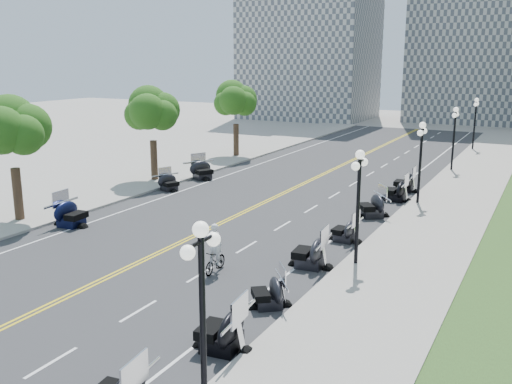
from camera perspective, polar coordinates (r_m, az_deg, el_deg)
The scene contains 46 objects.
ground at distance 25.93m, azimuth -11.54°, elevation -6.88°, with size 160.00×160.00×0.00m, color gray.
road at distance 33.84m, azimuth -0.79°, elevation -1.83°, with size 16.00×90.00×0.01m, color #333335.
centerline_yellow_a at distance 33.89m, azimuth -0.97°, elevation -1.79°, with size 0.12×90.00×0.00m, color yellow.
centerline_yellow_b at distance 33.78m, azimuth -0.61°, elevation -1.84°, with size 0.12×90.00×0.00m, color yellow.
edge_line_north at distance 31.38m, azimuth 9.53°, elevation -3.21°, with size 0.12×90.00×0.00m, color white.
edge_line_south at distance 37.24m, azimuth -9.46°, elevation -0.59°, with size 0.12×90.00×0.00m, color white.
lane_dash_4 at distance 18.63m, azimuth -19.77°, elevation -15.74°, with size 0.12×2.00×0.00m, color white.
lane_dash_5 at distance 21.18m, azimuth -11.66°, elevation -11.56°, with size 0.12×2.00×0.00m, color white.
lane_dash_6 at distance 24.12m, azimuth -5.58°, elevation -8.19°, with size 0.12×2.00×0.00m, color white.
lane_dash_7 at distance 27.33m, azimuth -0.94°, elevation -5.52°, with size 0.12×2.00×0.00m, color white.
lane_dash_8 at distance 30.73m, azimuth 2.66°, elevation -3.39°, with size 0.12×2.00×0.00m, color white.
lane_dash_9 at distance 34.25m, azimuth 5.53°, elevation -1.69°, with size 0.12×2.00×0.00m, color white.
lane_dash_10 at distance 37.88m, azimuth 7.85°, elevation -0.30°, with size 0.12×2.00×0.00m, color white.
lane_dash_11 at distance 41.57m, azimuth 9.76°, elevation 0.84°, with size 0.12×2.00×0.00m, color white.
lane_dash_12 at distance 45.31m, azimuth 11.35°, elevation 1.79°, with size 0.12×2.00×0.00m, color white.
lane_dash_13 at distance 49.09m, azimuth 12.71°, elevation 2.60°, with size 0.12×2.00×0.00m, color white.
lane_dash_14 at distance 52.91m, azimuth 13.87°, elevation 3.29°, with size 0.12×2.00×0.00m, color white.
lane_dash_15 at distance 56.75m, azimuth 14.87°, elevation 3.89°, with size 0.12×2.00×0.00m, color white.
lane_dash_16 at distance 60.61m, azimuth 15.75°, elevation 4.40°, with size 0.12×2.00×0.00m, color white.
lane_dash_17 at distance 64.49m, azimuth 16.53°, elevation 4.86°, with size 0.12×2.00×0.00m, color white.
lane_dash_18 at distance 68.38m, azimuth 17.21°, elevation 5.26°, with size 0.12×2.00×0.00m, color white.
lane_dash_19 at distance 72.29m, azimuth 17.83°, elevation 5.62°, with size 0.12×2.00×0.00m, color white.
sidewalk_north at distance 30.40m, azimuth 16.89°, elevation -4.03°, with size 5.00×90.00×0.15m, color #9E9991.
sidewalk_south at distance 39.80m, azimuth -14.17°, elevation 0.17°, with size 5.00×90.00×0.15m, color #9E9991.
distant_block_a at distance 87.52m, azimuth 5.44°, elevation 15.93°, with size 18.00×14.00×26.00m, color gray.
distant_block_b at distance 87.66m, azimuth 21.07°, elevation 16.45°, with size 16.00×12.00×30.00m, color gray.
street_lamp_1 at distance 14.23m, azimuth -5.35°, elevation -12.64°, with size 0.50×1.20×4.90m, color black, non-canonical shape.
street_lamp_2 at distance 24.54m, azimuth 10.15°, elevation -1.60°, with size 0.50×1.20×4.90m, color black, non-canonical shape.
street_lamp_3 at distance 35.91m, azimuth 16.09°, elevation 2.78°, with size 0.50×1.20×4.90m, color black, non-canonical shape.
street_lamp_4 at distance 47.60m, azimuth 19.16°, elevation 5.02°, with size 0.50×1.20×4.90m, color black, non-canonical shape.
street_lamp_5 at distance 59.41m, azimuth 21.02°, elevation 6.37°, with size 0.50×1.20×4.90m, color black, non-canonical shape.
tree_2 at distance 33.23m, azimuth -23.22°, elevation 5.17°, with size 4.80×4.80×9.20m, color #235619, non-canonical shape.
tree_3 at distance 41.76m, azimuth -10.34°, elevation 7.46°, with size 4.80×4.80×9.20m, color #235619, non-canonical shape.
tree_4 at distance 51.69m, azimuth -2.03°, elevation 8.74°, with size 4.80×4.80×9.20m, color #235619, non-canonical shape.
motorcycle_n_4 at distance 17.98m, azimuth -3.48°, elevation -13.36°, with size 2.15×2.15×1.51m, color black, non-canonical shape.
motorcycle_n_5 at distance 20.84m, azimuth 1.25°, elevation -9.85°, with size 1.79×1.79×1.25m, color black, non-canonical shape.
motorcycle_n_6 at distance 24.70m, azimuth 5.43°, elevation -5.83°, with size 2.15×2.15×1.51m, color black, non-canonical shape.
motorcycle_n_7 at distance 28.34m, azimuth 8.92°, elevation -3.66°, with size 1.83×1.83×1.28m, color black, non-canonical shape.
motorcycle_n_8 at distance 32.85m, azimuth 11.52°, elevation -1.22°, with size 2.14×2.14×1.50m, color black, non-canonical shape.
motorcycle_n_9 at distance 36.94m, azimuth 13.83°, elevation 0.25°, with size 2.12×2.12×1.49m, color black, non-canonical shape.
motorcycle_n_10 at distance 39.71m, azimuth 14.64°, elevation 1.06°, with size 2.05×2.05×1.43m, color black, non-canonical shape.
motorcycle_s_6 at distance 32.01m, azimuth -18.03°, elevation -1.95°, with size 2.21×2.21×1.54m, color black, non-canonical shape.
motorcycle_s_8 at distance 39.15m, azimuth -8.69°, elevation 1.04°, with size 1.80×1.80×1.26m, color black, non-canonical shape.
motorcycle_s_9 at distance 42.52m, azimuth -5.40°, elevation 2.29°, with size 2.19×2.19×1.53m, color black, non-canonical shape.
bicycle at distance 24.13m, azimuth -4.10°, elevation -6.93°, with size 0.46×1.63×0.98m, color #A51414.
cyclist_rider at distance 23.69m, azimuth -4.15°, elevation -3.78°, with size 0.66×0.43×1.80m, color silver.
Camera 1 is at (15.71, -18.65, 8.80)m, focal length 40.00 mm.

